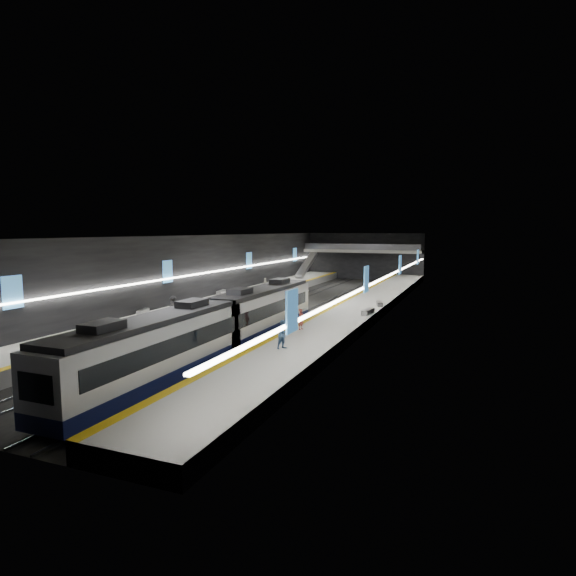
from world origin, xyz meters
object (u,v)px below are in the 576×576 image
at_px(bench_right_far, 380,304).
at_px(passenger_left_a, 265,285).
at_px(train, 219,325).
at_px(passenger_right_a, 301,319).
at_px(bench_left_far, 222,293).
at_px(escalator, 307,265).
at_px(bench_left_near, 143,312).
at_px(passenger_right_b, 284,335).
at_px(passenger_left_b, 173,305).
at_px(bench_right_near, 368,312).

relative_size(bench_right_far, passenger_left_a, 1.09).
relative_size(train, passenger_right_a, 18.21).
bearing_deg(bench_left_far, train, -67.49).
distance_m(escalator, bench_left_near, 38.54).
bearing_deg(bench_left_near, passenger_right_b, -37.10).
height_order(passenger_right_a, passenger_left_a, passenger_left_a).
distance_m(passenger_left_a, passenger_left_b, 17.78).
bearing_deg(passenger_left_a, bench_left_near, -12.32).
bearing_deg(passenger_left_b, passenger_right_a, -171.75).
height_order(passenger_left_a, passenger_left_b, passenger_left_b).
distance_m(bench_left_far, bench_right_near, 20.04).
relative_size(bench_left_near, bench_right_far, 0.95).
height_order(passenger_right_a, passenger_left_b, passenger_left_b).
distance_m(escalator, passenger_right_b, 47.94).
height_order(bench_right_near, passenger_left_a, passenger_left_a).
bearing_deg(bench_right_far, bench_right_near, -105.62).
bearing_deg(passenger_right_a, passenger_left_b, 96.30).
height_order(passenger_right_a, passenger_right_b, passenger_right_b).
bearing_deg(bench_right_near, passenger_left_a, 150.71).
relative_size(passenger_right_a, passenger_left_b, 0.93).
bearing_deg(train, passenger_left_b, 139.29).
bearing_deg(bench_right_near, bench_left_far, 167.31).
xyz_separation_m(train, bench_right_near, (7.00, 14.50, -0.95)).
height_order(bench_left_far, bench_right_far, bench_left_far).
height_order(bench_left_far, passenger_right_b, passenger_right_b).
height_order(bench_left_far, passenger_left_b, passenger_left_b).
relative_size(bench_left_near, passenger_left_a, 1.04).
relative_size(train, bench_left_far, 14.00).
distance_m(bench_right_far, passenger_right_b, 19.93).
bearing_deg(passenger_left_b, bench_right_far, -127.43).
height_order(escalator, passenger_right_a, escalator).
bearing_deg(passenger_right_a, passenger_left_a, 45.98).
bearing_deg(escalator, bench_right_far, -56.64).
xyz_separation_m(escalator, passenger_right_b, (14.73, -45.61, -0.97)).
bearing_deg(train, bench_left_far, 119.19).
relative_size(bench_left_far, bench_right_near, 1.01).
height_order(bench_left_far, passenger_right_a, passenger_right_a).
bearing_deg(passenger_right_a, bench_right_far, 1.03).
height_order(escalator, bench_right_near, escalator).
distance_m(escalator, bench_left_far, 24.49).
xyz_separation_m(bench_right_near, passenger_left_b, (-16.27, -6.53, 0.60)).
xyz_separation_m(train, bench_right_far, (7.00, 19.80, -0.97)).
xyz_separation_m(bench_left_far, passenger_left_b, (2.60, -13.28, 0.60)).
relative_size(bench_right_near, passenger_right_b, 1.09).
relative_size(train, passenger_right_b, 15.43).
xyz_separation_m(bench_right_far, passenger_right_a, (-3.31, -13.72, 0.57)).
xyz_separation_m(escalator, passenger_left_b, (0.73, -37.64, -1.05)).
xyz_separation_m(escalator, bench_left_near, (-2.00, -38.45, -1.69)).
xyz_separation_m(bench_left_near, passenger_left_b, (2.73, 0.80, 0.63)).
bearing_deg(passenger_right_b, bench_right_far, 22.81).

